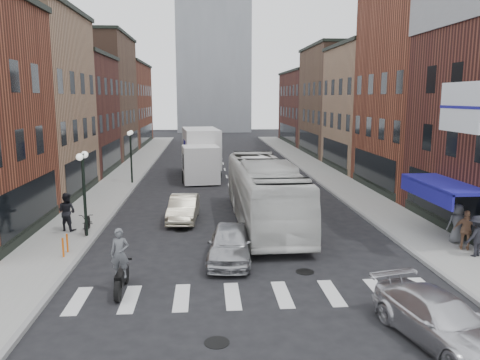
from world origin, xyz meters
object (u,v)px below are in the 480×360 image
Objects in this scene: bike_rack at (65,245)px; sedan_left_near at (230,243)px; motorcycle_rider at (121,263)px; transit_bus at (264,192)px; streetlamp_near at (83,178)px; ped_right_c at (457,223)px; parked_bicycle at (88,222)px; streetlamp_far at (131,147)px; sedan_left_far at (184,208)px; curb_car at (439,319)px; billboard_sign at (462,109)px; ped_right_b at (466,230)px; ped_left_solo at (67,212)px; box_truck at (201,154)px; ped_right_a at (476,236)px.

sedan_left_near is at bearing -6.99° from bike_rack.
transit_bus is (5.97, 8.54, 0.62)m from motorcycle_rider.
streetlamp_near is 2.31× the size of ped_right_c.
sedan_left_near is 7.90m from parked_bicycle.
sedan_left_far is at bearing -68.13° from streetlamp_far.
sedan_left_near is 8.69m from curb_car.
ped_right_c is (16.84, -16.34, -1.87)m from streetlamp_far.
billboard_sign is 0.90× the size of sedan_left_far.
billboard_sign is at bearing 42.12° from ped_right_b.
streetlamp_far is at bearing 102.63° from curb_car.
ped_right_c reaches higher than ped_right_b.
streetlamp_far is (0.00, 14.00, 0.00)m from streetlamp_near.
ped_left_solo is at bearing -175.01° from transit_bus.
curb_car is at bearing 81.85° from ped_right_b.
curb_car is (3.23, -12.50, -1.03)m from transit_bus.
curb_car is (12.14, -7.69, 0.10)m from bike_rack.
motorcycle_rider reaches higher than sedan_left_far.
streetlamp_far is 2.31× the size of ped_right_c.
ped_left_solo is at bearing -7.39° from ped_right_c.
billboard_sign reaches higher than ped_right_c.
streetlamp_far is 16.87m from bike_rack.
curb_car is 8.58m from ped_right_b.
bike_rack is 0.09× the size of box_truck.
transit_bus is 7.06× the size of ped_right_b.
box_truck is at bearing 64.81° from parked_bicycle.
bike_rack is at bearing 134.20° from curb_car.
sedan_left_near is (-9.39, -0.03, -5.40)m from billboard_sign.
transit_bus is at bearing -61.50° from ped_right_a.
bike_rack is 16.95m from ped_right_b.
streetlamp_far is at bearing 89.31° from bike_rack.
parked_bicycle is at bearing 12.70° from ped_right_b.
bike_rack is at bearing -153.11° from transit_bus.
ped_right_b is at bearing 42.54° from curb_car.
streetlamp_far reaches higher than sedan_left_far.
streetlamp_far is at bearing -70.89° from ped_right_a.
bike_rack is at bearing -98.76° from parked_bicycle.
sedan_left_far is at bearing 150.77° from billboard_sign.
motorcycle_rider reaches higher than ped_right_b.
ped_right_a is at bearing 10.33° from motorcycle_rider.
box_truck is 4.12× the size of motorcycle_rider.
ped_right_a is (16.68, -18.12, -1.91)m from streetlamp_far.
transit_bus reaches higher than ped_left_solo.
sedan_left_near reaches higher than bike_rack.
streetlamp_near is 14.00m from streetlamp_far.
sedan_left_near is at bearing -28.17° from streetlamp_near.
transit_bus is (3.44, -14.92, -0.27)m from box_truck.
streetlamp_far is 0.95× the size of sedan_left_near.
billboard_sign is 17.14m from bike_rack.
transit_bus is 6.55× the size of parked_bicycle.
ped_right_b reaches higher than sedan_left_far.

